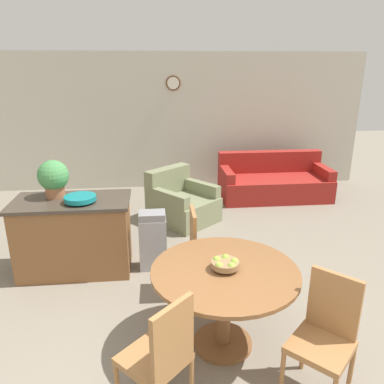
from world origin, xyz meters
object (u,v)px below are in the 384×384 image
(dining_chair_near_right, at_px, (326,332))
(fruit_bowl, at_px, (225,264))
(kitchen_island, at_px, (75,235))
(armchair, at_px, (181,204))
(dining_chair_far_side, at_px, (203,248))
(trash_bin, at_px, (153,240))
(teal_bowl, at_px, (80,198))
(couch, at_px, (273,182))
(dining_chair_near_left, at_px, (161,354))
(dining_table, at_px, (224,288))
(potted_plant, at_px, (53,177))

(dining_chair_near_right, xyz_separation_m, fruit_bowl, (-0.66, 0.56, 0.30))
(kitchen_island, height_order, armchair, kitchen_island)
(dining_chair_far_side, bearing_deg, dining_chair_near_right, 27.66)
(trash_bin, bearing_deg, dining_chair_far_side, -47.30)
(teal_bowl, relative_size, couch, 0.18)
(dining_chair_near_left, bearing_deg, dining_table, 5.16)
(dining_table, height_order, potted_plant, potted_plant)
(potted_plant, height_order, trash_bin, potted_plant)
(dining_chair_near_right, bearing_deg, dining_chair_far_side, -17.34)
(fruit_bowl, relative_size, trash_bin, 0.32)
(dining_chair_near_right, height_order, armchair, dining_chair_near_right)
(dining_chair_near_right, relative_size, teal_bowl, 2.69)
(fruit_bowl, bearing_deg, dining_chair_far_side, 94.77)
(dining_chair_near_left, distance_m, dining_chair_near_right, 1.23)
(potted_plant, relative_size, couch, 0.22)
(dining_table, height_order, fruit_bowl, fruit_bowl)
(teal_bowl, bearing_deg, trash_bin, 4.14)
(dining_chair_far_side, relative_size, potted_plant, 2.18)
(dining_chair_far_side, bearing_deg, potted_plant, -113.83)
(couch, bearing_deg, kitchen_island, -143.29)
(dining_table, bearing_deg, potted_plant, 137.28)
(dining_table, height_order, couch, couch)
(dining_table, relative_size, couch, 0.63)
(dining_chair_far_side, relative_size, fruit_bowl, 4.08)
(dining_chair_far_side, xyz_separation_m, teal_bowl, (-1.37, 0.54, 0.44))
(dining_table, xyz_separation_m, couch, (1.70, 3.95, -0.32))
(dining_chair_far_side, distance_m, armchair, 2.11)
(dining_table, relative_size, kitchen_island, 0.93)
(trash_bin, bearing_deg, couch, 46.91)
(dining_chair_near_left, xyz_separation_m, armchair, (0.41, 3.63, -0.26))
(kitchen_island, distance_m, potted_plant, 0.75)
(dining_chair_near_left, xyz_separation_m, couch, (2.27, 4.62, -0.25))
(potted_plant, bearing_deg, dining_chair_far_side, -24.29)
(dining_table, bearing_deg, dining_chair_near_left, -130.29)
(dining_chair_near_right, xyz_separation_m, armchair, (-0.82, 3.53, -0.26))
(dining_chair_far_side, distance_m, teal_bowl, 1.53)
(potted_plant, bearing_deg, fruit_bowl, -42.70)
(kitchen_island, bearing_deg, dining_chair_far_side, -22.93)
(teal_bowl, distance_m, potted_plant, 0.45)
(dining_chair_far_side, bearing_deg, fruit_bowl, 5.22)
(dining_table, xyz_separation_m, dining_chair_near_left, (-0.56, -0.67, -0.06))
(fruit_bowl, distance_m, potted_plant, 2.44)
(trash_bin, bearing_deg, fruit_bowl, -66.96)
(kitchen_island, bearing_deg, fruit_bowl, -43.73)
(dining_chair_near_right, distance_m, couch, 4.64)
(dining_chair_near_left, xyz_separation_m, fruit_bowl, (0.57, 0.67, 0.30))
(dining_chair_near_left, height_order, dining_chair_far_side, same)
(dining_chair_far_side, relative_size, couch, 0.48)
(dining_table, bearing_deg, couch, 66.71)
(dining_chair_far_side, xyz_separation_m, potted_plant, (-1.70, 0.77, 0.63))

